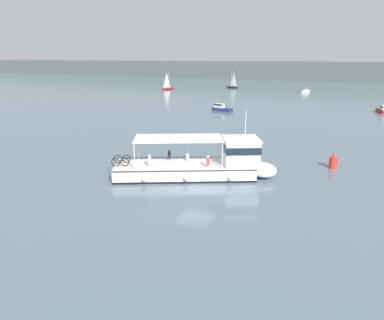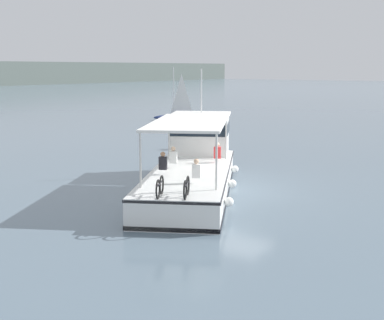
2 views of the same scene
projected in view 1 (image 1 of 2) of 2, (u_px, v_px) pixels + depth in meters
name	position (u px, v px, depth m)	size (l,w,h in m)	color
ground_plane	(196.00, 186.00, 26.21)	(400.00, 400.00, 0.00)	slate
distant_shoreline	(343.00, 71.00, 144.23)	(400.00, 28.00, 7.17)	#515B56
ferry_main	(205.00, 165.00, 28.04)	(12.64, 8.79, 5.32)	white
motorboat_horizon_east	(384.00, 110.00, 60.49)	(2.24, 3.82, 1.26)	maroon
sailboat_off_stern	(168.00, 88.00, 104.04)	(3.24, 4.95, 5.40)	maroon
motorboat_far_left	(306.00, 91.00, 93.91)	(1.64, 3.71, 1.26)	white
sailboat_mid_channel	(232.00, 86.00, 108.40)	(5.00, 2.85, 5.40)	#232328
motorboat_off_bow	(221.00, 108.00, 62.66)	(3.78, 1.97, 1.26)	navy
channel_buoy	(333.00, 162.00, 30.39)	(0.70, 0.70, 1.40)	red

